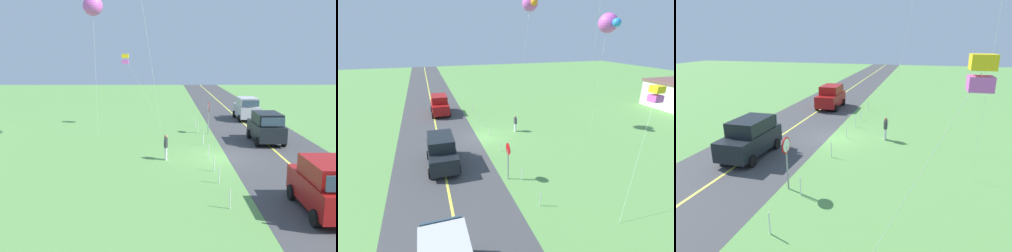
% 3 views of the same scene
% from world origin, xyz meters
% --- Properties ---
extents(ground_plane, '(120.00, 120.00, 0.10)m').
position_xyz_m(ground_plane, '(0.00, 0.00, -0.05)').
color(ground_plane, '#60994C').
extents(asphalt_road, '(120.00, 7.00, 0.00)m').
position_xyz_m(asphalt_road, '(0.00, -4.00, 0.00)').
color(asphalt_road, '#424244').
rests_on(asphalt_road, ground).
extents(road_centre_stripe, '(120.00, 0.16, 0.00)m').
position_xyz_m(road_centre_stripe, '(0.00, -4.00, 0.01)').
color(road_centre_stripe, '#E5E04C').
rests_on(road_centre_stripe, asphalt_road).
extents(car_suv_foreground, '(4.40, 2.12, 2.24)m').
position_xyz_m(car_suv_foreground, '(4.27, -4.02, 1.15)').
color(car_suv_foreground, black).
rests_on(car_suv_foreground, ground).
extents(car_parked_east_near, '(4.40, 2.12, 2.24)m').
position_xyz_m(car_parked_east_near, '(14.58, -4.66, 1.15)').
color(car_parked_east_near, '#B7B7BC').
rests_on(car_parked_east_near, ground).
extents(car_parked_west_near, '(4.40, 2.12, 2.24)m').
position_xyz_m(car_parked_west_near, '(-8.94, -3.18, 1.15)').
color(car_parked_west_near, maroon).
rests_on(car_parked_west_near, ground).
extents(stop_sign, '(0.76, 0.08, 2.56)m').
position_xyz_m(stop_sign, '(7.49, -0.10, 1.80)').
color(stop_sign, gray).
rests_on(stop_sign, ground).
extents(person_adult_near, '(0.58, 0.22, 1.60)m').
position_xyz_m(person_adult_near, '(-0.61, 3.38, 0.86)').
color(person_adult_near, silver).
rests_on(person_adult_near, ground).
extents(kite_pink_drift, '(1.90, 1.40, 10.49)m').
position_xyz_m(kite_pink_drift, '(4.80, 8.51, 9.79)').
color(kite_pink_drift, silver).
rests_on(kite_pink_drift, ground).
extents(kite_orange_near, '(2.28, 3.33, 6.45)m').
position_xyz_m(kite_orange_near, '(11.22, 6.93, 6.00)').
color(kite_orange_near, silver).
rests_on(kite_orange_near, ground).
extents(fence_post_0, '(0.05, 0.05, 0.90)m').
position_xyz_m(fence_post_0, '(-8.49, 0.70, 0.45)').
color(fence_post_0, silver).
rests_on(fence_post_0, ground).
extents(fence_post_1, '(0.05, 0.05, 0.90)m').
position_xyz_m(fence_post_1, '(-5.15, 0.70, 0.45)').
color(fence_post_1, silver).
rests_on(fence_post_1, ground).
extents(fence_post_2, '(0.05, 0.05, 0.90)m').
position_xyz_m(fence_post_2, '(-3.03, 0.70, 0.45)').
color(fence_post_2, silver).
rests_on(fence_post_2, ground).
extents(fence_post_3, '(0.05, 0.05, 0.90)m').
position_xyz_m(fence_post_3, '(-0.25, 0.70, 0.45)').
color(fence_post_3, silver).
rests_on(fence_post_3, ground).
extents(fence_post_4, '(0.05, 0.05, 0.90)m').
position_xyz_m(fence_post_4, '(3.32, 0.70, 0.45)').
color(fence_post_4, silver).
rests_on(fence_post_4, ground).
extents(fence_post_5, '(0.05, 0.05, 0.90)m').
position_xyz_m(fence_post_5, '(7.90, 0.70, 0.45)').
color(fence_post_5, silver).
rests_on(fence_post_5, ground).
extents(fence_post_6, '(0.05, 0.05, 0.90)m').
position_xyz_m(fence_post_6, '(10.70, 0.70, 0.45)').
color(fence_post_6, silver).
rests_on(fence_post_6, ground).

